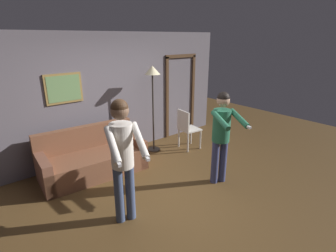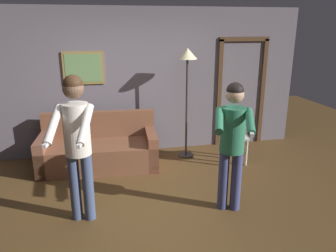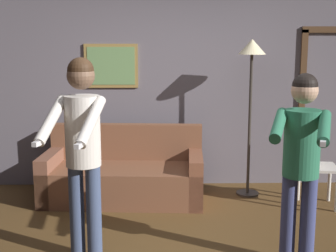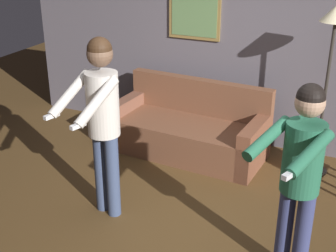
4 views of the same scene
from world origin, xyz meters
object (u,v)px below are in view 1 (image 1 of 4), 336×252
person_standing_left (122,151)px  dining_chair_distant (187,127)px  person_standing_right (222,130)px  torchiere_lamp (153,81)px  couch (93,160)px

person_standing_left → dining_chair_distant: bearing=28.4°
person_standing_left → person_standing_right: bearing=-5.0°
dining_chair_distant → person_standing_right: bearing=-111.7°
torchiere_lamp → person_standing_left: (-1.77, -1.72, -0.52)m
torchiere_lamp → person_standing_right: torchiere_lamp is taller
torchiere_lamp → person_standing_right: bearing=-88.2°
torchiere_lamp → person_standing_left: bearing=-135.8°
person_standing_left → dining_chair_distant: (2.41, 1.30, -0.55)m
torchiere_lamp → couch: bearing=-175.2°
person_standing_right → person_standing_left: bearing=175.0°
person_standing_left → couch: bearing=81.9°
person_standing_left → torchiere_lamp: bearing=44.2°
couch → person_standing_left: (-0.23, -1.59, 0.80)m
torchiere_lamp → dining_chair_distant: (0.64, -0.42, -1.07)m
person_standing_right → dining_chair_distant: size_ratio=1.77×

